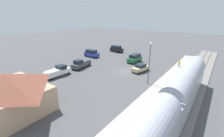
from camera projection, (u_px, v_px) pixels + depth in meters
name	position (u px, v px, depth m)	size (l,w,h in m)	color
ground_plane	(124.00, 71.00, 35.38)	(200.00, 200.00, 0.00)	#4C4C4F
railway_track	(191.00, 86.00, 27.61)	(4.80, 70.00, 0.30)	slate
platform	(168.00, 81.00, 29.80)	(3.20, 46.00, 0.30)	#A8A399
passenger_train	(167.00, 112.00, 15.45)	(2.93, 33.46, 4.98)	#ADB2BC
station_building	(8.00, 92.00, 19.83)	(10.51, 8.55, 5.20)	tan
pedestrian_on_platform	(179.00, 63.00, 37.23)	(0.36, 0.36, 1.71)	#23284C
suv_black	(116.00, 49.00, 54.07)	(5.17, 3.05, 2.22)	black
pickup_white	(58.00, 71.00, 32.19)	(2.13, 5.46, 2.14)	white
suv_blue	(91.00, 53.00, 47.42)	(5.02, 2.65, 2.22)	#283D9E
sedan_tan	(141.00, 68.00, 34.86)	(2.72, 4.78, 1.74)	#C6B284
pickup_charcoal	(81.00, 64.00, 37.44)	(2.71, 5.62, 2.14)	#47494F
suv_green	(135.00, 58.00, 41.95)	(2.18, 4.98, 2.22)	#236638
light_pole_near_platform	(150.00, 58.00, 27.34)	(0.44, 0.44, 7.72)	#515156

